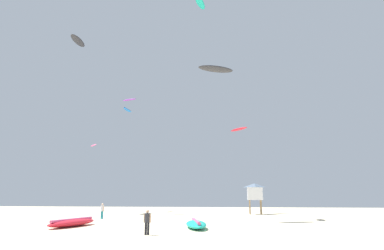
{
  "coord_description": "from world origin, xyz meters",
  "views": [
    {
      "loc": [
        4.78,
        -15.5,
        2.38
      ],
      "look_at": [
        0.0,
        21.71,
        10.67
      ],
      "focal_mm": 30.3,
      "sensor_mm": 36.0,
      "label": 1
    }
  ],
  "objects_px": {
    "kite_aloft_1": "(78,41)",
    "kite_aloft_7": "(239,129)",
    "person_midground": "(102,210)",
    "person_foreground": "(147,220)",
    "kite_aloft_3": "(129,100)",
    "kite_grounded_near": "(196,224)",
    "kite_aloft_0": "(94,145)",
    "kite_aloft_5": "(200,2)",
    "kite_aloft_6": "(127,110)",
    "kite_aloft_4": "(216,69)",
    "lifeguard_tower": "(255,191)",
    "kite_grounded_mid": "(72,223)"
  },
  "relations": [
    {
      "from": "kite_aloft_1",
      "to": "kite_aloft_4",
      "type": "relative_size",
      "value": 1.09
    },
    {
      "from": "person_midground",
      "to": "kite_aloft_7",
      "type": "height_order",
      "value": "kite_aloft_7"
    },
    {
      "from": "kite_aloft_0",
      "to": "kite_aloft_3",
      "type": "xyz_separation_m",
      "value": [
        9.33,
        -9.06,
        5.38
      ]
    },
    {
      "from": "kite_aloft_4",
      "to": "kite_aloft_6",
      "type": "distance_m",
      "value": 25.4
    },
    {
      "from": "kite_grounded_mid",
      "to": "person_midground",
      "type": "bearing_deg",
      "value": 98.18
    },
    {
      "from": "person_midground",
      "to": "kite_aloft_4",
      "type": "height_order",
      "value": "kite_aloft_4"
    },
    {
      "from": "kite_grounded_near",
      "to": "kite_aloft_4",
      "type": "bearing_deg",
      "value": 80.11
    },
    {
      "from": "kite_aloft_4",
      "to": "person_midground",
      "type": "bearing_deg",
      "value": 173.71
    },
    {
      "from": "kite_grounded_near",
      "to": "kite_aloft_6",
      "type": "xyz_separation_m",
      "value": [
        -15.13,
        26.97,
        16.81
      ]
    },
    {
      "from": "kite_aloft_1",
      "to": "person_foreground",
      "type": "bearing_deg",
      "value": -52.82
    },
    {
      "from": "person_midground",
      "to": "kite_aloft_6",
      "type": "relative_size",
      "value": 0.56
    },
    {
      "from": "person_midground",
      "to": "kite_aloft_1",
      "type": "distance_m",
      "value": 31.19
    },
    {
      "from": "kite_aloft_4",
      "to": "kite_grounded_mid",
      "type": "bearing_deg",
      "value": -145.7
    },
    {
      "from": "kite_aloft_6",
      "to": "kite_aloft_7",
      "type": "xyz_separation_m",
      "value": [
        19.03,
        -3.75,
        -4.7
      ]
    },
    {
      "from": "person_foreground",
      "to": "kite_aloft_0",
      "type": "bearing_deg",
      "value": 41.22
    },
    {
      "from": "person_foreground",
      "to": "kite_grounded_near",
      "type": "height_order",
      "value": "person_foreground"
    },
    {
      "from": "kite_grounded_mid",
      "to": "kite_aloft_1",
      "type": "height_order",
      "value": "kite_aloft_1"
    },
    {
      "from": "lifeguard_tower",
      "to": "kite_aloft_6",
      "type": "xyz_separation_m",
      "value": [
        -20.92,
        6.22,
        14.06
      ]
    },
    {
      "from": "person_midground",
      "to": "kite_aloft_6",
      "type": "distance_m",
      "value": 24.42
    },
    {
      "from": "person_midground",
      "to": "kite_grounded_mid",
      "type": "xyz_separation_m",
      "value": [
        1.31,
        -9.12,
        -0.65
      ]
    },
    {
      "from": "kite_aloft_6",
      "to": "kite_aloft_0",
      "type": "bearing_deg",
      "value": 165.21
    },
    {
      "from": "person_foreground",
      "to": "kite_aloft_1",
      "type": "bearing_deg",
      "value": 48.68
    },
    {
      "from": "kite_aloft_7",
      "to": "kite_aloft_5",
      "type": "bearing_deg",
      "value": -111.69
    },
    {
      "from": "person_foreground",
      "to": "kite_grounded_mid",
      "type": "xyz_separation_m",
      "value": [
        -7.43,
        4.78,
        -0.58
      ]
    },
    {
      "from": "kite_aloft_1",
      "to": "kite_aloft_6",
      "type": "distance_m",
      "value": 14.01
    },
    {
      "from": "person_foreground",
      "to": "kite_aloft_7",
      "type": "distance_m",
      "value": 31.02
    },
    {
      "from": "kite_aloft_4",
      "to": "person_foreground",
      "type": "bearing_deg",
      "value": -107.29
    },
    {
      "from": "person_midground",
      "to": "kite_aloft_3",
      "type": "bearing_deg",
      "value": 41.81
    },
    {
      "from": "lifeguard_tower",
      "to": "kite_aloft_3",
      "type": "xyz_separation_m",
      "value": [
        -18.17,
        -1.1,
        13.61
      ]
    },
    {
      "from": "kite_aloft_4",
      "to": "lifeguard_tower",
      "type": "bearing_deg",
      "value": 71.22
    },
    {
      "from": "kite_aloft_1",
      "to": "kite_aloft_4",
      "type": "xyz_separation_m",
      "value": [
        23.49,
        -13.33,
        -11.64
      ]
    },
    {
      "from": "person_foreground",
      "to": "kite_aloft_3",
      "type": "relative_size",
      "value": 0.62
    },
    {
      "from": "person_midground",
      "to": "kite_aloft_7",
      "type": "xyz_separation_m",
      "value": [
        15.21,
        14.17,
        11.45
      ]
    },
    {
      "from": "kite_aloft_3",
      "to": "kite_aloft_4",
      "type": "height_order",
      "value": "kite_aloft_3"
    },
    {
      "from": "kite_grounded_near",
      "to": "kite_aloft_7",
      "type": "height_order",
      "value": "kite_aloft_7"
    },
    {
      "from": "kite_grounded_mid",
      "to": "kite_aloft_6",
      "type": "relative_size",
      "value": 1.93
    },
    {
      "from": "person_foreground",
      "to": "lifeguard_tower",
      "type": "relative_size",
      "value": 0.37
    },
    {
      "from": "kite_aloft_7",
      "to": "kite_aloft_1",
      "type": "bearing_deg",
      "value": -175.1
    },
    {
      "from": "person_foreground",
      "to": "lifeguard_tower",
      "type": "xyz_separation_m",
      "value": [
        8.35,
        25.6,
        2.15
      ]
    },
    {
      "from": "kite_aloft_5",
      "to": "person_foreground",
      "type": "bearing_deg",
      "value": -96.31
    },
    {
      "from": "kite_aloft_0",
      "to": "kite_aloft_5",
      "type": "xyz_separation_m",
      "value": [
        20.96,
        -17.19,
        15.57
      ]
    },
    {
      "from": "lifeguard_tower",
      "to": "kite_aloft_3",
      "type": "bearing_deg",
      "value": -176.53
    },
    {
      "from": "person_foreground",
      "to": "kite_aloft_7",
      "type": "relative_size",
      "value": 0.46
    },
    {
      "from": "kite_grounded_near",
      "to": "kite_aloft_1",
      "type": "distance_m",
      "value": 40.98
    },
    {
      "from": "kite_aloft_5",
      "to": "kite_aloft_1",
      "type": "bearing_deg",
      "value": 156.14
    },
    {
      "from": "kite_grounded_near",
      "to": "kite_aloft_6",
      "type": "relative_size",
      "value": 1.87
    },
    {
      "from": "kite_grounded_mid",
      "to": "kite_grounded_near",
      "type": "bearing_deg",
      "value": 0.38
    },
    {
      "from": "person_midground",
      "to": "kite_grounded_near",
      "type": "relative_size",
      "value": 0.3
    },
    {
      "from": "kite_aloft_1",
      "to": "kite_aloft_7",
      "type": "distance_m",
      "value": 30.27
    },
    {
      "from": "kite_grounded_near",
      "to": "kite_aloft_7",
      "type": "relative_size",
      "value": 1.63
    }
  ]
}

